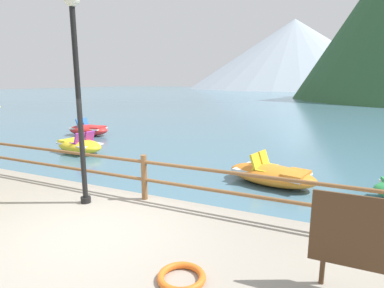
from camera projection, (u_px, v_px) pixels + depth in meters
name	position (u px, v px, depth m)	size (l,w,h in m)	color
ground_plane	(307.00, 103.00, 40.85)	(200.00, 200.00, 0.00)	#477084
dock_railing	(144.00, 172.00, 6.42)	(23.92, 0.12, 0.95)	brown
lamp_post	(77.00, 81.00, 5.87)	(0.28, 0.28, 4.01)	black
sign_board	(366.00, 235.00, 3.50)	(1.18, 0.07, 1.19)	beige
life_ring	(182.00, 277.00, 3.86)	(0.61, 0.61, 0.09)	orange
pedal_boat_0	(89.00, 130.00, 16.44)	(2.33, 1.46, 0.89)	red
pedal_boat_2	(79.00, 145.00, 12.48)	(2.34, 1.53, 0.88)	yellow
pedal_boat_3	(272.00, 174.00, 8.67)	(2.72, 1.80, 0.86)	orange
distant_peak	(293.00, 54.00, 113.07)	(75.21, 75.21, 24.51)	#9EADBC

